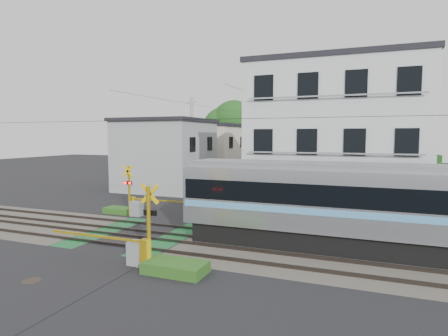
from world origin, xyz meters
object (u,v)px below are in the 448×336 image
at_px(crossing_signal_far, 136,204).
at_px(pedestrian, 290,168).
at_px(crossing_signal_near, 139,247).
at_px(manhole_cover, 31,281).
at_px(apartment_block, 337,138).

bearing_deg(crossing_signal_far, pedestrian, 81.38).
xyz_separation_m(crossing_signal_near, crossing_signal_far, (-5.17, 7.31, 0.00)).
xyz_separation_m(crossing_signal_near, pedestrian, (-1.16, 33.75, 0.16)).
bearing_deg(crossing_signal_far, crossing_signal_near, -54.71).
distance_m(pedestrian, manhole_cover, 36.37).
bearing_deg(apartment_block, pedestrian, 108.95).
relative_size(pedestrian, manhole_cover, 2.86).
relative_size(crossing_signal_near, apartment_block, 0.46).
bearing_deg(crossing_signal_near, apartment_block, 65.78).
distance_m(crossing_signal_far, apartment_block, 13.14).
relative_size(apartment_block, manhole_cover, 16.74).
bearing_deg(crossing_signal_near, pedestrian, 91.97).
bearing_deg(apartment_block, crossing_signal_near, -114.22).
bearing_deg(pedestrian, crossing_signal_near, 74.32).
bearing_deg(pedestrian, crossing_signal_far, 63.72).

